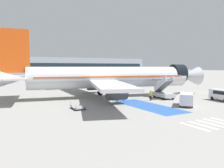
{
  "coord_description": "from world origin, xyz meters",
  "views": [
    {
      "loc": [
        -18.6,
        -37.61,
        5.9
      ],
      "look_at": [
        -0.3,
        -4.13,
        2.86
      ],
      "focal_mm": 35.0,
      "sensor_mm": 36.0,
      "label": 1
    }
  ],
  "objects": [
    {
      "name": "ground_crew_1",
      "position": [
        0.11,
        -5.28,
        1.03
      ],
      "size": [
        0.49,
        0.38,
        1.78
      ],
      "rotation": [
        0.0,
        0.0,
        2.73
      ],
      "color": "#191E38",
      "rests_on": "ground_plane"
    },
    {
      "name": "apron_leadline_yellow",
      "position": [
        1.61,
        -0.68,
        0.0
      ],
      "size": [
        73.79,
        13.99,
        0.01
      ],
      "primitive_type": "cube",
      "rotation": [
        0.0,
        0.0,
        -1.76
      ],
      "color": "gold",
      "rests_on": "ground_plane"
    },
    {
      "name": "apron_walkway_bar_3",
      "position": [
        2.21,
        -23.02,
        0.0
      ],
      "size": [
        0.44,
        3.6,
        0.01
      ],
      "primitive_type": "cube",
      "color": "silver",
      "rests_on": "ground_plane"
    },
    {
      "name": "ground_crew_0",
      "position": [
        5.46,
        -7.68,
        1.01
      ],
      "size": [
        0.47,
        0.46,
        1.76
      ],
      "rotation": [
        0.0,
        0.0,
        2.39
      ],
      "color": "black",
      "rests_on": "ground_plane"
    },
    {
      "name": "ground_crew_2",
      "position": [
        1.26,
        -5.6,
        1.01
      ],
      "size": [
        0.4,
        0.49,
        1.76
      ],
      "rotation": [
        0.0,
        0.0,
        4.25
      ],
      "color": "#2D2D33",
      "rests_on": "ground_plane"
    },
    {
      "name": "service_van_0",
      "position": [
        6.75,
        -14.48,
        1.16
      ],
      "size": [
        4.34,
        4.19,
        1.91
      ],
      "rotation": [
        0.0,
        0.0,
        2.31
      ],
      "color": "silver",
      "rests_on": "ground_plane"
    },
    {
      "name": "fuel_tanker",
      "position": [
        -5.2,
        23.05,
        1.87
      ],
      "size": [
        3.07,
        10.1,
        3.67
      ],
      "rotation": [
        0.0,
        0.0,
        -0.05
      ],
      "color": "#38383D",
      "rests_on": "ground_plane"
    },
    {
      "name": "ground_plane",
      "position": [
        0.0,
        0.0,
        0.0
      ],
      "size": [
        600.0,
        600.0,
        0.0
      ],
      "primitive_type": "plane",
      "color": "gray"
    },
    {
      "name": "traffic_cone_0",
      "position": [
        18.89,
        -4.22,
        0.24
      ],
      "size": [
        0.44,
        0.44,
        0.49
      ],
      "color": "orange",
      "rests_on": "ground_plane"
    },
    {
      "name": "apron_walkway_bar_0",
      "position": [
        -1.39,
        -23.02,
        0.0
      ],
      "size": [
        0.44,
        3.6,
        0.01
      ],
      "primitive_type": "cube",
      "color": "silver",
      "rests_on": "ground_plane"
    },
    {
      "name": "traffic_cone_1",
      "position": [
        17.5,
        -5.61,
        0.26
      ],
      "size": [
        0.48,
        0.48,
        0.53
      ],
      "color": "orange",
      "rests_on": "ground_plane"
    },
    {
      "name": "terminal_building",
      "position": [
        13.95,
        76.77,
        5.29
      ],
      "size": [
        95.57,
        12.1,
        10.57
      ],
      "color": "#89939E",
      "rests_on": "ground_plane"
    },
    {
      "name": "service_van_1",
      "position": [
        15.97,
        -14.06,
        1.17
      ],
      "size": [
        2.46,
        4.68,
        1.94
      ],
      "rotation": [
        0.0,
        0.0,
        6.14
      ],
      "color": "silver",
      "rests_on": "ground_plane"
    },
    {
      "name": "baggage_cart",
      "position": [
        -8.38,
        -9.01,
        0.26
      ],
      "size": [
        1.56,
        2.63,
        0.87
      ],
      "rotation": [
        0.0,
        0.0,
        6.26
      ],
      "color": "gray",
      "rests_on": "ground_plane"
    },
    {
      "name": "airliner",
      "position": [
        0.89,
        -0.54,
        3.83
      ],
      "size": [
        41.55,
        36.46,
        12.21
      ],
      "rotation": [
        0.0,
        0.0,
        -1.76
      ],
      "color": "silver",
      "rests_on": "ground_plane"
    },
    {
      "name": "apron_stand_patch_blue",
      "position": [
        1.61,
        -11.72,
        0.0
      ],
      "size": [
        4.67,
        13.22,
        0.01
      ],
      "primitive_type": "cube",
      "color": "#2856A8",
      "rests_on": "ground_plane"
    },
    {
      "name": "apron_walkway_bar_2",
      "position": [
        1.01,
        -23.02,
        0.0
      ],
      "size": [
        0.44,
        3.6,
        0.01
      ],
      "primitive_type": "cube",
      "color": "silver",
      "rests_on": "ground_plane"
    },
    {
      "name": "apron_walkway_bar_1",
      "position": [
        -0.19,
        -23.02,
        0.0
      ],
      "size": [
        0.44,
        3.6,
        0.01
      ],
      "primitive_type": "cube",
      "color": "silver",
      "rests_on": "ground_plane"
    },
    {
      "name": "boarding_stairs_forward",
      "position": [
        9.16,
        -6.74,
        1.02
      ],
      "size": [
        3.04,
        5.49,
        4.26
      ],
      "rotation": [
        0.0,
        0.0,
        -0.18
      ],
      "color": "#ADB2BA",
      "rests_on": "ground_plane"
    }
  ]
}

